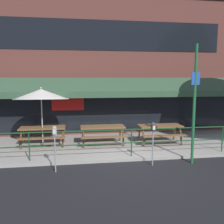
% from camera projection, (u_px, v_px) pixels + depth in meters
% --- Properties ---
extents(ground_plane, '(120.00, 120.00, 0.00)m').
position_uv_depth(ground_plane, '(133.00, 161.00, 8.50)').
color(ground_plane, black).
extents(patio_deck, '(15.00, 4.00, 0.10)m').
position_uv_depth(patio_deck, '(122.00, 145.00, 10.45)').
color(patio_deck, '#9E998E').
rests_on(patio_deck, ground).
extents(restaurant_building, '(15.00, 1.60, 6.89)m').
position_uv_depth(restaurant_building, '(114.00, 66.00, 12.18)').
color(restaurant_building, brown).
rests_on(restaurant_building, ground).
extents(patio_railing, '(13.84, 0.04, 0.97)m').
position_uv_depth(patio_railing, '(132.00, 137.00, 8.69)').
color(patio_railing, '#194723').
rests_on(patio_railing, patio_deck).
extents(picnic_table_left, '(1.80, 1.42, 0.76)m').
position_uv_depth(picnic_table_left, '(43.00, 131.00, 10.06)').
color(picnic_table_left, brown).
rests_on(picnic_table_left, patio_deck).
extents(picnic_table_centre, '(1.80, 1.42, 0.76)m').
position_uv_depth(picnic_table_centre, '(103.00, 130.00, 10.26)').
color(picnic_table_centre, brown).
rests_on(picnic_table_centre, patio_deck).
extents(picnic_table_right, '(1.80, 1.42, 0.76)m').
position_uv_depth(picnic_table_right, '(160.00, 129.00, 10.48)').
color(picnic_table_right, brown).
rests_on(picnic_table_right, patio_deck).
extents(patio_umbrella_left, '(2.14, 2.14, 2.38)m').
position_uv_depth(patio_umbrella_left, '(41.00, 95.00, 9.77)').
color(patio_umbrella_left, '#B7B2A8').
rests_on(patio_umbrella_left, patio_deck).
extents(parking_meter_near, '(0.15, 0.16, 1.42)m').
position_uv_depth(parking_meter_near, '(55.00, 135.00, 7.38)').
color(parking_meter_near, gray).
rests_on(parking_meter_near, ground).
extents(parking_meter_far, '(0.15, 0.16, 1.42)m').
position_uv_depth(parking_meter_far, '(153.00, 131.00, 7.96)').
color(parking_meter_far, gray).
rests_on(parking_meter_far, ground).
extents(street_sign_pole, '(0.28, 0.09, 3.89)m').
position_uv_depth(street_sign_pole, '(194.00, 103.00, 8.08)').
color(street_sign_pole, '#1E6033').
rests_on(street_sign_pole, ground).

